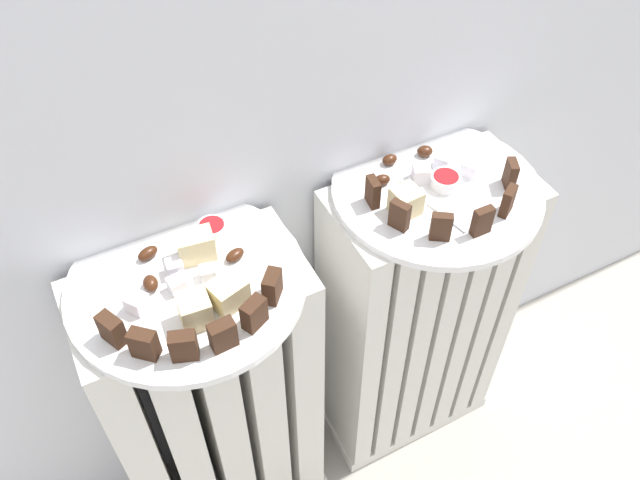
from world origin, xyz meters
The scene contains 37 objects.
radiator_left centered at (-0.19, 0.28, 0.31)m, with size 0.33×0.17×0.63m.
radiator_right centered at (0.19, 0.28, 0.31)m, with size 0.33×0.17×0.63m.
plate_left centered at (-0.19, 0.28, 0.64)m, with size 0.31×0.31×0.01m, color white.
plate_right centered at (0.19, 0.28, 0.64)m, with size 0.31×0.31×0.01m, color white.
dark_cake_slice_left_0 centered at (-0.30, 0.23, 0.66)m, with size 0.03×0.02×0.04m, color #382114.
dark_cake_slice_left_1 centered at (-0.27, 0.19, 0.66)m, with size 0.03×0.02×0.04m, color #382114.
dark_cake_slice_left_2 centered at (-0.23, 0.17, 0.66)m, with size 0.03×0.02×0.04m, color #382114.
dark_cake_slice_left_3 centered at (-0.19, 0.16, 0.66)m, with size 0.03×0.02×0.04m, color #382114.
dark_cake_slice_left_4 centered at (-0.14, 0.18, 0.66)m, with size 0.03×0.02×0.04m, color #382114.
dark_cake_slice_left_5 centered at (-0.10, 0.20, 0.66)m, with size 0.03×0.02×0.04m, color #382114.
marble_cake_slice_left_0 centered at (-0.16, 0.22, 0.66)m, with size 0.04×0.04×0.04m, color beige.
marble_cake_slice_left_1 centered at (-0.20, 0.21, 0.66)m, with size 0.04×0.04×0.04m, color beige.
marble_cake_slice_left_2 centered at (-0.17, 0.31, 0.66)m, with size 0.05×0.03×0.04m, color beige.
turkish_delight_left_0 centered at (-0.20, 0.30, 0.65)m, with size 0.02×0.02×0.02m, color white.
turkish_delight_left_1 centered at (-0.21, 0.27, 0.65)m, with size 0.02×0.02×0.02m, color white.
turkish_delight_left_2 centered at (-0.26, 0.26, 0.65)m, with size 0.02×0.02×0.02m, color white.
turkish_delight_left_3 centered at (-0.17, 0.27, 0.65)m, with size 0.02×0.02×0.02m, color white.
medjool_date_left_0 centered at (-0.24, 0.29, 0.65)m, with size 0.03×0.02×0.02m, color #3D1E0F.
medjool_date_left_1 centered at (-0.12, 0.28, 0.65)m, with size 0.03×0.02×0.01m, color #3D1E0F.
medjool_date_left_2 centered at (-0.22, 0.34, 0.65)m, with size 0.03×0.02×0.02m, color #3D1E0F.
jam_bowl_left centered at (-0.13, 0.34, 0.65)m, with size 0.04×0.04×0.02m.
dark_cake_slice_right_0 centered at (0.09, 0.29, 0.66)m, with size 0.03×0.01×0.04m, color #382114.
dark_cake_slice_right_1 centered at (0.10, 0.24, 0.66)m, with size 0.03×0.01×0.04m, color #382114.
dark_cake_slice_right_2 centered at (0.14, 0.19, 0.66)m, with size 0.03×0.01×0.04m, color #382114.
dark_cake_slice_right_3 centered at (0.19, 0.18, 0.66)m, with size 0.03×0.01×0.04m, color #382114.
dark_cake_slice_right_4 centered at (0.25, 0.19, 0.66)m, with size 0.03×0.01×0.04m, color #382114.
dark_cake_slice_right_5 centered at (0.29, 0.24, 0.66)m, with size 0.03×0.01×0.04m, color #382114.
marble_cake_slice_right_0 centered at (0.12, 0.26, 0.66)m, with size 0.04×0.04×0.04m, color beige.
turkish_delight_right_0 centered at (0.25, 0.28, 0.65)m, with size 0.02×0.02×0.02m, color white.
turkish_delight_right_1 centered at (0.22, 0.31, 0.65)m, with size 0.02×0.02×0.02m, color white.
turkish_delight_right_2 centered at (0.18, 0.30, 0.65)m, with size 0.02×0.02×0.02m, color white.
medjool_date_right_0 centered at (0.16, 0.36, 0.65)m, with size 0.02×0.02×0.02m, color #3D1E0F.
medjool_date_right_1 centered at (0.14, 0.29, 0.65)m, with size 0.03×0.02×0.02m, color #3D1E0F.
medjool_date_right_2 centered at (0.21, 0.35, 0.65)m, with size 0.02×0.02×0.02m, color #3D1E0F.
medjool_date_right_3 centered at (0.12, 0.32, 0.65)m, with size 0.02×0.02×0.02m, color #3D1E0F.
jam_bowl_right centered at (0.20, 0.28, 0.65)m, with size 0.04×0.04×0.02m.
fork centered at (0.16, 0.25, 0.64)m, with size 0.03×0.11×0.00m.
Camera 1 is at (-0.28, -0.28, 1.29)m, focal length 36.98 mm.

